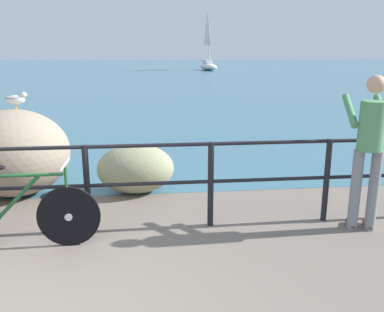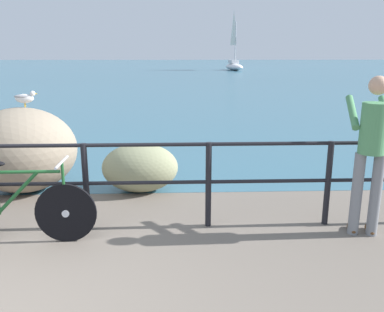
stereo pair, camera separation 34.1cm
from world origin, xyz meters
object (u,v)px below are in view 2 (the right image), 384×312
(breakwater_boulder_right, at_px, (140,168))
(seagull, at_px, (25,98))
(breakwater_boulder_main, at_px, (22,150))
(sailboat, at_px, (234,63))
(bicycle, at_px, (17,209))
(person_at_railing, at_px, (371,149))

(breakwater_boulder_right, distance_m, seagull, 1.93)
(breakwater_boulder_main, xyz_separation_m, seagull, (0.09, 0.06, 0.76))
(breakwater_boulder_right, bearing_deg, sailboat, 79.95)
(bicycle, relative_size, breakwater_boulder_right, 1.52)
(bicycle, bearing_deg, breakwater_boulder_right, 53.73)
(seagull, bearing_deg, breakwater_boulder_main, -152.98)
(breakwater_boulder_right, xyz_separation_m, seagull, (-1.63, 0.16, 1.02))
(bicycle, distance_m, breakwater_boulder_right, 2.01)
(bicycle, bearing_deg, sailboat, 78.24)
(person_at_railing, height_order, breakwater_boulder_right, person_at_railing)
(breakwater_boulder_right, bearing_deg, person_at_railing, -30.54)
(bicycle, bearing_deg, person_at_railing, 0.59)
(breakwater_boulder_main, relative_size, sailboat, 0.26)
(sailboat, bearing_deg, bicycle, -20.60)
(breakwater_boulder_main, xyz_separation_m, breakwater_boulder_right, (1.72, -0.10, -0.26))
(seagull, distance_m, sailboat, 38.91)
(bicycle, distance_m, seagull, 2.10)
(breakwater_boulder_main, relative_size, breakwater_boulder_right, 1.41)
(breakwater_boulder_main, xyz_separation_m, sailboat, (8.48, 38.04, 0.09))
(person_at_railing, relative_size, seagull, 5.24)
(sailboat, bearing_deg, seagull, -21.76)
(bicycle, height_order, breakwater_boulder_main, breakwater_boulder_main)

